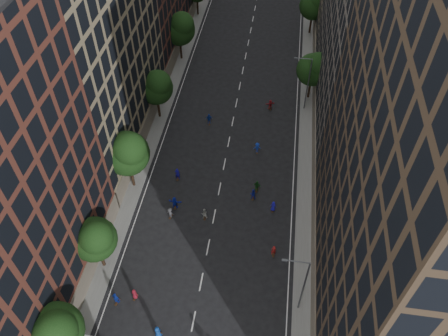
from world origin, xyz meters
name	(u,v)px	position (x,y,z in m)	size (l,w,h in m)	color
ground	(232,124)	(0.00, 40.00, 0.00)	(240.00, 240.00, 0.00)	black
sidewalk_left	(166,87)	(-12.00, 47.50, 0.07)	(4.00, 105.00, 0.15)	slate
sidewalk_right	(313,99)	(12.00, 47.50, 0.07)	(4.00, 105.00, 0.15)	slate
bldg_left_b	(70,28)	(-19.00, 35.00, 17.00)	(14.00, 26.00, 34.00)	#8C7C5C
bldg_right_a	(436,183)	(19.00, 15.00, 18.00)	(14.00, 30.00, 36.00)	#463525
bldg_right_b	(389,17)	(19.00, 44.00, 16.50)	(14.00, 28.00, 33.00)	#645B52
tree_left_0	(55,332)	(-11.01, 3.85, 5.96)	(5.20, 5.20, 8.83)	black
tree_left_1	(95,239)	(-11.02, 13.86, 5.55)	(4.80, 4.80, 8.21)	black
tree_left_2	(128,152)	(-10.99, 25.83, 6.36)	(5.60, 5.60, 9.45)	black
tree_left_3	(157,86)	(-11.02, 39.85, 5.82)	(5.00, 5.00, 8.58)	black
tree_left_4	(180,28)	(-11.00, 55.84, 6.10)	(5.40, 5.40, 9.08)	black
tree_right_a	(314,68)	(11.38, 47.85, 5.63)	(5.00, 5.00, 8.39)	black
tree_right_b	(315,4)	(11.39, 67.85, 5.96)	(5.20, 5.20, 8.83)	black
streetlamp_near	(302,284)	(10.37, 12.00, 5.17)	(2.64, 0.22, 9.06)	#595B60
streetlamp_far	(307,82)	(10.37, 45.00, 5.17)	(2.64, 0.22, 9.06)	#595B60
skater_0	(158,332)	(-3.15, 6.99, 0.93)	(0.91, 0.59, 1.86)	navy
skater_4	(116,298)	(-8.37, 9.88, 0.89)	(1.04, 0.43, 1.78)	#142CA2
skater_6	(135,294)	(-6.63, 10.69, 0.75)	(0.73, 0.48, 1.50)	maroon
skater_7	(273,251)	(7.56, 18.11, 0.80)	(0.58, 0.38, 1.60)	#A91D1C
skater_8	(204,214)	(-1.14, 22.12, 0.81)	(0.79, 0.61, 1.62)	beige
skater_9	(170,213)	(-5.27, 21.67, 0.77)	(1.00, 0.57, 1.54)	#424247
skater_10	(257,186)	(4.84, 27.37, 0.88)	(1.03, 0.43, 1.77)	#1A581D
skater_11	(175,203)	(-5.05, 23.19, 0.90)	(1.67, 0.53, 1.81)	#1424AA
skater_12	(273,206)	(7.12, 24.48, 0.76)	(0.75, 0.49, 1.53)	#1B16B7
skater_13	(177,174)	(-5.75, 27.95, 0.94)	(0.69, 0.45, 1.89)	#171296
skater_14	(253,194)	(4.44, 26.07, 0.79)	(0.77, 0.60, 1.58)	navy
skater_15	(257,148)	(4.20, 34.46, 0.83)	(1.08, 0.62, 1.67)	#1636B8
skater_16	(209,119)	(-3.43, 39.48, 0.89)	(1.04, 0.43, 1.78)	#1436A6
skater_17	(270,105)	(5.35, 44.28, 0.81)	(1.50, 0.48, 1.62)	maroon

